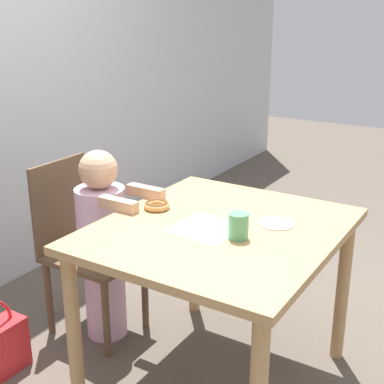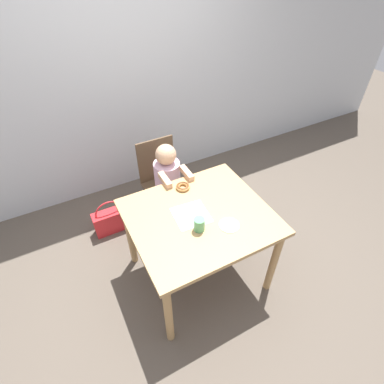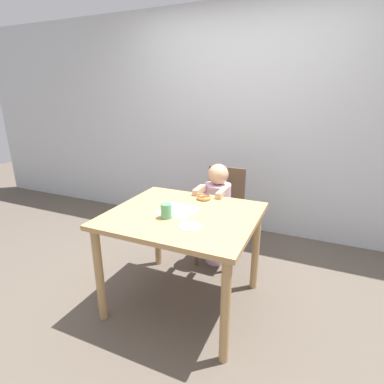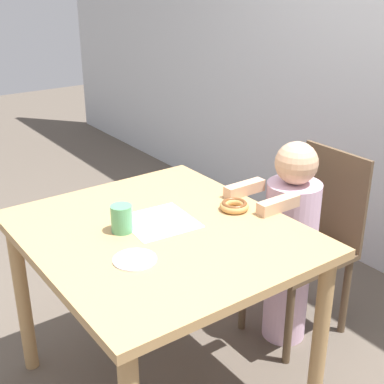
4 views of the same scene
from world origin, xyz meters
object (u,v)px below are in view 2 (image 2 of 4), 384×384
(donut, at_px, (183,187))
(handbag, at_px, (111,220))
(cup, at_px, (199,224))
(chair, at_px, (163,184))
(child_figure, at_px, (168,188))

(donut, height_order, handbag, donut)
(handbag, height_order, cup, cup)
(chair, height_order, cup, chair)
(handbag, distance_m, cup, 1.29)
(chair, bearing_deg, donut, -90.58)
(donut, distance_m, cup, 0.47)
(child_figure, distance_m, cup, 0.85)
(cup, bearing_deg, child_figure, 82.65)
(child_figure, relative_size, cup, 9.49)
(child_figure, distance_m, donut, 0.43)
(chair, relative_size, cup, 8.63)
(donut, bearing_deg, cup, -102.03)
(child_figure, height_order, handbag, child_figure)
(chair, relative_size, donut, 7.65)
(donut, xyz_separation_m, handbag, (-0.56, 0.54, -0.64))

